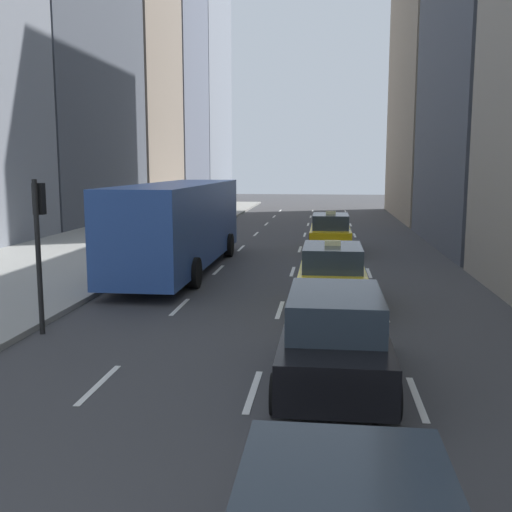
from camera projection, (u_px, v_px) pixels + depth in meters
The scene contains 8 objects.
sidewalk_left at pixel (111, 242), 30.21m from camera, with size 8.00×66.00×0.15m, color gray.
lane_markings at pixel (297, 259), 25.18m from camera, with size 5.72×56.00×0.01m.
building_row_left at pixel (106, 33), 47.89m from camera, with size 6.00×91.00×31.21m.
taxi_lead at pixel (330, 232), 27.23m from camera, with size 2.02×4.40×1.87m.
taxi_second at pixel (332, 275), 16.75m from camera, with size 2.02×4.40×1.87m.
sedan_silver_behind at pixel (334, 337), 10.66m from camera, with size 2.02×4.82×1.75m.
city_bus at pixel (180, 223), 22.27m from camera, with size 2.80×11.61×3.25m.
traffic_light_pole at pixel (39, 231), 13.76m from camera, with size 0.24×0.42×3.60m.
Camera 1 is at (3.83, -1.90, 3.91)m, focal length 42.00 mm.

